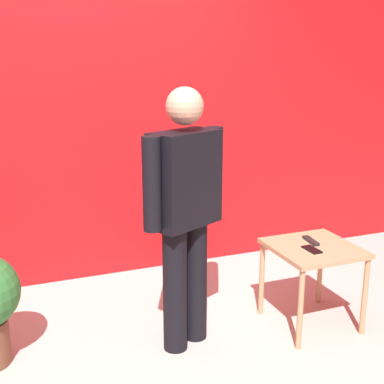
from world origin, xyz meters
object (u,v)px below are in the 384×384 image
(tv_remote, at_px, (311,241))
(cell_phone, at_px, (312,250))
(side_table, at_px, (313,257))
(standing_person, at_px, (185,207))

(tv_remote, bearing_deg, cell_phone, -114.78)
(side_table, distance_m, cell_phone, 0.12)
(side_table, bearing_deg, tv_remote, 71.85)
(standing_person, height_order, tv_remote, standing_person)
(standing_person, height_order, cell_phone, standing_person)
(side_table, xyz_separation_m, cell_phone, (-0.06, -0.06, 0.09))
(standing_person, bearing_deg, tv_remote, -0.92)
(side_table, relative_size, cell_phone, 3.96)
(standing_person, xyz_separation_m, side_table, (0.89, -0.09, -0.42))
(standing_person, relative_size, cell_phone, 11.30)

